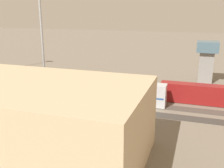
# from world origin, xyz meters

# --- Properties ---
(ground_plane) EXTENTS (400.00, 400.00, 0.00)m
(ground_plane) POSITION_xyz_m (0.00, 0.00, 0.00)
(ground_plane) COLOR #756B5B
(track_bed_0) EXTENTS (140.00, 2.80, 0.12)m
(track_bed_0) POSITION_xyz_m (0.00, -10.00, 0.06)
(track_bed_0) COLOR #4C443D
(track_bed_0) RESTS_ON ground_plane
(track_bed_1) EXTENTS (140.00, 2.80, 0.12)m
(track_bed_1) POSITION_xyz_m (0.00, -5.00, 0.06)
(track_bed_1) COLOR #4C443D
(track_bed_1) RESTS_ON ground_plane
(track_bed_2) EXTENTS (140.00, 2.80, 0.12)m
(track_bed_2) POSITION_xyz_m (0.00, 0.00, 0.06)
(track_bed_2) COLOR #4C443D
(track_bed_2) RESTS_ON ground_plane
(track_bed_3) EXTENTS (140.00, 2.80, 0.12)m
(track_bed_3) POSITION_xyz_m (0.00, 5.00, 0.06)
(track_bed_3) COLOR #4C443D
(track_bed_3) RESTS_ON ground_plane
(track_bed_4) EXTENTS (140.00, 2.80, 0.12)m
(track_bed_4) POSITION_xyz_m (0.00, 10.00, 0.06)
(track_bed_4) COLOR #3D3833
(track_bed_4) RESTS_ON ground_plane
(train_on_track_3) EXTENTS (47.20, 3.06, 5.00)m
(train_on_track_3) POSITION_xyz_m (6.06, 5.00, 2.60)
(train_on_track_3) COLOR silver
(train_on_track_3) RESTS_ON ground_plane
(train_on_track_2) EXTENTS (66.40, 3.06, 4.40)m
(train_on_track_2) POSITION_xyz_m (-0.80, 0.00, 2.10)
(train_on_track_2) COLOR maroon
(train_on_track_2) RESTS_ON ground_plane
(light_mast_1) EXTENTS (2.80, 0.70, 31.81)m
(light_mast_1) POSITION_xyz_m (8.20, 12.08, 19.82)
(light_mast_1) COLOR #9EA0A5
(light_mast_1) RESTS_ON ground_plane
(control_tower) EXTENTS (6.00, 6.00, 12.10)m
(control_tower) POSITION_xyz_m (-25.84, -20.15, 7.13)
(control_tower) COLOR gray
(control_tower) RESTS_ON ground_plane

